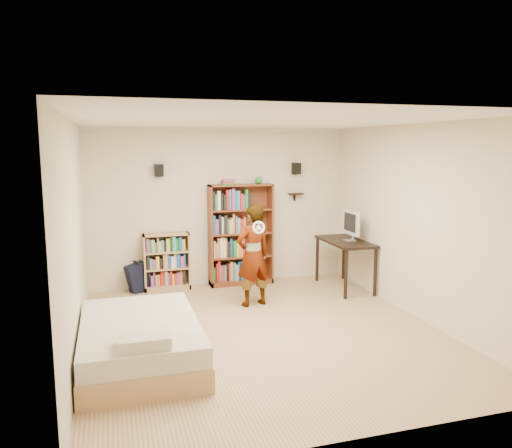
{
  "coord_description": "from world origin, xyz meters",
  "views": [
    {
      "loc": [
        -1.85,
        -5.9,
        2.39
      ],
      "look_at": [
        0.07,
        0.6,
        1.33
      ],
      "focal_mm": 35.0,
      "sensor_mm": 36.0,
      "label": 1
    }
  ],
  "objects": [
    {
      "name": "ground",
      "position": [
        0.0,
        0.0,
        0.0
      ],
      "size": [
        4.5,
        5.0,
        0.01
      ],
      "primitive_type": "cube",
      "color": "tan",
      "rests_on": "ground"
    },
    {
      "name": "room_shell",
      "position": [
        0.0,
        0.0,
        1.76
      ],
      "size": [
        4.52,
        5.02,
        2.71
      ],
      "color": "beige",
      "rests_on": "ground"
    },
    {
      "name": "crown_molding",
      "position": [
        0.0,
        0.0,
        2.67
      ],
      "size": [
        4.5,
        5.0,
        0.06
      ],
      "color": "silver",
      "rests_on": "room_shell"
    },
    {
      "name": "speaker_left",
      "position": [
        -1.05,
        2.4,
        2.0
      ],
      "size": [
        0.14,
        0.12,
        0.2
      ],
      "primitive_type": "cube",
      "color": "black",
      "rests_on": "room_shell"
    },
    {
      "name": "speaker_right",
      "position": [
        1.35,
        2.4,
        2.0
      ],
      "size": [
        0.14,
        0.12,
        0.2
      ],
      "primitive_type": "cube",
      "color": "black",
      "rests_on": "room_shell"
    },
    {
      "name": "wall_shelf",
      "position": [
        1.35,
        2.41,
        1.55
      ],
      "size": [
        0.25,
        0.16,
        0.02
      ],
      "primitive_type": "cube",
      "color": "black",
      "rests_on": "room_shell"
    },
    {
      "name": "tall_bookshelf",
      "position": [
        0.31,
        2.34,
        0.87
      ],
      "size": [
        1.1,
        0.32,
        1.75
      ],
      "primitive_type": null,
      "color": "brown",
      "rests_on": "ground"
    },
    {
      "name": "low_bookshelf",
      "position": [
        -0.97,
        2.36,
        0.48
      ],
      "size": [
        0.76,
        0.29,
        0.95
      ],
      "primitive_type": null,
      "color": "tan",
      "rests_on": "ground"
    },
    {
      "name": "computer_desk",
      "position": [
        1.93,
        1.57,
        0.41
      ],
      "size": [
        0.61,
        1.21,
        0.83
      ],
      "primitive_type": null,
      "color": "black",
      "rests_on": "ground"
    },
    {
      "name": "imac",
      "position": [
        1.98,
        1.52,
        1.08
      ],
      "size": [
        0.16,
        0.51,
        0.5
      ],
      "primitive_type": null,
      "rotation": [
        0.0,
        0.0,
        0.12
      ],
      "color": "silver",
      "rests_on": "computer_desk"
    },
    {
      "name": "daybed",
      "position": [
        -1.58,
        -0.44,
        0.29
      ],
      "size": [
        1.29,
        1.99,
        0.59
      ],
      "primitive_type": null,
      "color": "beige",
      "rests_on": "ground"
    },
    {
      "name": "person",
      "position": [
        0.18,
        1.12,
        0.77
      ],
      "size": [
        0.64,
        0.51,
        1.54
      ],
      "primitive_type": "imported",
      "rotation": [
        0.0,
        0.0,
        3.41
      ],
      "color": "black",
      "rests_on": "ground"
    },
    {
      "name": "wii_wheel",
      "position": [
        0.18,
        0.83,
        1.24
      ],
      "size": [
        0.19,
        0.07,
        0.19
      ],
      "primitive_type": "torus",
      "rotation": [
        1.36,
        0.0,
        0.0
      ],
      "color": "silver",
      "rests_on": "person"
    },
    {
      "name": "navy_bag",
      "position": [
        -1.45,
        2.33,
        0.25
      ],
      "size": [
        0.43,
        0.36,
        0.5
      ],
      "primitive_type": null,
      "rotation": [
        0.0,
        0.0,
        0.39
      ],
      "color": "black",
      "rests_on": "ground"
    }
  ]
}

